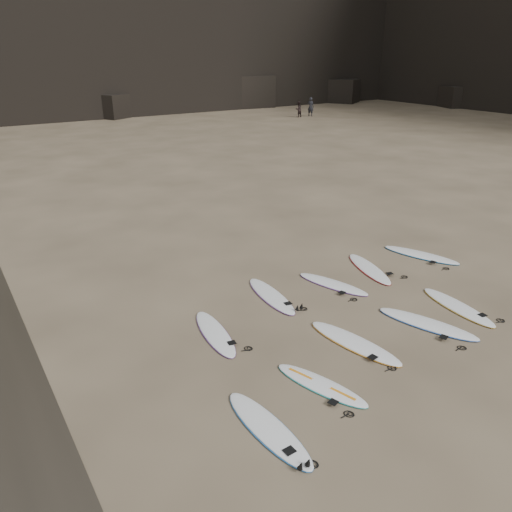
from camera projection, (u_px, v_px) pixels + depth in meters
The scene contains 13 objects.
ground at pixel (374, 342), 12.13m from camera, with size 240.00×240.00×0.00m, color #897559.
surfboard_0 at pixel (268, 428), 9.33m from camera, with size 0.60×2.52×0.09m, color white.
surfboard_1 at pixel (321, 385), 10.55m from camera, with size 0.54×2.24×0.08m, color white.
surfboard_2 at pixel (354, 342), 12.04m from camera, with size 0.64×2.65×0.10m, color white.
surfboard_3 at pixel (427, 323), 12.87m from camera, with size 0.63×2.63×0.09m, color white.
surfboard_4 at pixel (458, 307), 13.72m from camera, with size 0.60×2.50×0.09m, color white.
surfboard_5 at pixel (215, 333), 12.45m from camera, with size 0.57×2.39×0.09m, color white.
surfboard_6 at pixel (271, 295), 14.33m from camera, with size 0.61×2.53×0.09m, color white.
surfboard_7 at pixel (333, 284), 15.04m from camera, with size 0.57×2.37×0.09m, color white.
surfboard_8 at pixel (369, 268), 16.08m from camera, with size 0.61×2.54×0.09m, color white.
surfboard_9 at pixel (421, 255), 17.14m from camera, with size 0.63×2.64×0.09m, color white.
person_a at pixel (311, 107), 51.73m from camera, with size 0.69×0.45×1.89m, color black.
person_b at pixel (298, 109), 51.09m from camera, with size 0.76×0.59×1.56m, color black.
Camera 1 is at (-8.04, -7.17, 6.63)m, focal length 35.00 mm.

